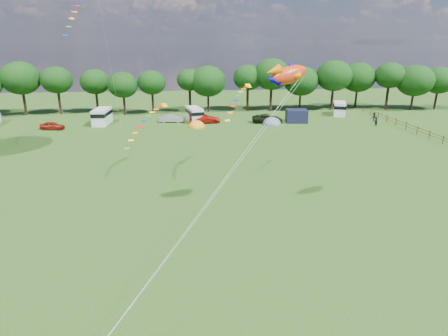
{
  "coord_description": "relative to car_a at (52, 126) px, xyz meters",
  "views": [
    {
      "loc": [
        -2.78,
        -19.22,
        13.23
      ],
      "look_at": [
        0.0,
        8.0,
        4.0
      ],
      "focal_mm": 30.0,
      "sensor_mm": 36.0,
      "label": 1
    }
  ],
  "objects": [
    {
      "name": "ground_plane",
      "position": [
        24.01,
        -41.65,
        -0.64
      ],
      "size": [
        180.0,
        180.0,
        0.0
      ],
      "primitive_type": "plane",
      "color": "black",
      "rests_on": "ground"
    },
    {
      "name": "tree_line",
      "position": [
        29.32,
        13.34,
        5.71
      ],
      "size": [
        102.98,
        10.98,
        10.27
      ],
      "color": "black",
      "rests_on": "ground"
    },
    {
      "name": "fence",
      "position": [
        56.01,
        -7.15,
        0.06
      ],
      "size": [
        0.12,
        33.12,
        1.2
      ],
      "color": "#472D19",
      "rests_on": "ground"
    },
    {
      "name": "car_a",
      "position": [
        0.0,
        0.0,
        0.0
      ],
      "size": [
        4.0,
        2.02,
        1.28
      ],
      "primitive_type": "imported",
      "rotation": [
        0.0,
        0.0,
        1.43
      ],
      "color": "maroon",
      "rests_on": "ground"
    },
    {
      "name": "car_b",
      "position": [
        18.65,
        3.82,
        0.04
      ],
      "size": [
        3.92,
        1.6,
        1.36
      ],
      "primitive_type": "imported",
      "rotation": [
        0.0,
        0.0,
        1.53
      ],
      "color": "gray",
      "rests_on": "ground"
    },
    {
      "name": "car_c",
      "position": [
        24.37,
        2.72,
        0.14
      ],
      "size": [
        5.21,
        2.27,
        1.55
      ],
      "primitive_type": "imported",
      "rotation": [
        0.0,
        0.0,
        1.59
      ],
      "color": "#B1190E",
      "rests_on": "ground"
    },
    {
      "name": "car_d",
      "position": [
        35.13,
        1.87,
        0.08
      ],
      "size": [
        5.58,
        3.11,
        1.45
      ],
      "primitive_type": "imported",
      "rotation": [
        0.0,
        0.0,
        1.43
      ],
      "color": "black",
      "rests_on": "ground"
    },
    {
      "name": "campervan_b",
      "position": [
        7.1,
        3.51,
        0.77
      ],
      "size": [
        2.59,
        5.47,
        2.62
      ],
      "rotation": [
        0.0,
        0.0,
        1.51
      ],
      "color": "silver",
      "rests_on": "ground"
    },
    {
      "name": "campervan_c",
      "position": [
        22.7,
        4.17,
        0.68
      ],
      "size": [
        3.23,
        5.36,
        2.45
      ],
      "rotation": [
        0.0,
        0.0,
        1.8
      ],
      "color": "silver",
      "rests_on": "ground"
    },
    {
      "name": "campervan_d",
      "position": [
        50.35,
        7.66,
        0.67
      ],
      "size": [
        3.66,
        5.4,
        2.44
      ],
      "rotation": [
        0.0,
        0.0,
        1.23
      ],
      "color": "silver",
      "rests_on": "ground"
    },
    {
      "name": "tent_orange",
      "position": [
        22.88,
        -0.51,
        -0.62
      ],
      "size": [
        2.8,
        3.06,
        2.19
      ],
      "color": "orange",
      "rests_on": "ground"
    },
    {
      "name": "tent_greyblue",
      "position": [
        35.64,
        0.33,
        -0.62
      ],
      "size": [
        3.26,
        3.58,
        2.43
      ],
      "color": "#51626B",
      "rests_on": "ground"
    },
    {
      "name": "awning_navy",
      "position": [
        40.23,
        1.7,
        0.46
      ],
      "size": [
        3.85,
        3.27,
        2.2
      ],
      "primitive_type": "cube",
      "rotation": [
        0.0,
        0.0,
        -0.12
      ],
      "color": "black",
      "rests_on": "ground"
    },
    {
      "name": "fish_kite",
      "position": [
        28.35,
        -34.36,
        10.4
      ],
      "size": [
        3.64,
        2.25,
        1.91
      ],
      "rotation": [
        0.0,
        -0.21,
        0.37
      ],
      "color": "red",
      "rests_on": "ground"
    },
    {
      "name": "streamer_kite_a",
      "position": [
        10.06,
        -13.4,
        16.95
      ],
      "size": [
        3.36,
        5.57,
        5.76
      ],
      "rotation": [
        0.0,
        0.0,
        0.67
      ],
      "color": "gold",
      "rests_on": "ground"
    },
    {
      "name": "streamer_kite_b",
      "position": [
        17.46,
        -22.43,
        5.15
      ],
      "size": [
        4.32,
        4.62,
        3.81
      ],
      "rotation": [
        0.0,
        0.0,
        0.46
      ],
      "color": "#FF9A00",
      "rests_on": "ground"
    },
    {
      "name": "streamer_kite_c",
      "position": [
        26.35,
        -25.82,
        7.79
      ],
      "size": [
        3.14,
        4.82,
        2.79
      ],
      "rotation": [
        0.0,
        0.0,
        0.37
      ],
      "color": "yellow",
      "rests_on": "ground"
    },
    {
      "name": "walker_a",
      "position": [
        52.56,
        -2.34,
        0.12
      ],
      "size": [
        0.84,
        0.66,
        1.51
      ],
      "primitive_type": "imported",
      "rotation": [
        0.0,
        0.0,
        3.47
      ],
      "color": "black",
      "rests_on": "ground"
    },
    {
      "name": "walker_b",
      "position": [
        53.98,
        1.03,
        0.16
      ],
      "size": [
        1.05,
        0.54,
        1.59
      ],
      "primitive_type": "imported",
      "rotation": [
        0.0,
        0.0,
        3.08
      ],
      "color": "black",
      "rests_on": "ground"
    }
  ]
}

